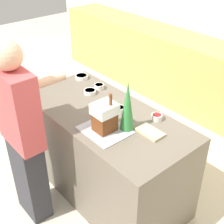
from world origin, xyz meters
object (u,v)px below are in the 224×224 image
Objects in this scene: candy_bowl_front_corner at (120,109)px; person at (23,136)px; cookbook at (150,132)px; gingerbread_house at (105,116)px; candy_bowl_beside_tree at (106,102)px; candy_bowl_far_left at (99,86)px; baking_tray at (105,130)px; decorative_tree at (128,106)px; candy_bowl_near_tray_left at (82,77)px; candy_bowl_near_tray_right at (157,117)px; candy_bowl_far_right at (90,92)px.

person reaches higher than candy_bowl_front_corner.
person is (-0.68, -0.74, -0.06)m from cookbook.
gingerbread_house is at bearing 50.11° from person.
person is (-0.11, -0.76, -0.07)m from candy_bowl_beside_tree.
cookbook is at bearing -10.78° from candy_bowl_far_left.
baking_tray is 0.27m from decorative_tree.
decorative_tree is 0.46m from candy_bowl_beside_tree.
person reaches higher than candy_bowl_near_tray_left.
decorative_tree is 0.33m from candy_bowl_front_corner.
decorative_tree is 4.58× the size of candy_bowl_near_tray_right.
person is (-0.42, -0.50, -0.06)m from baking_tray.
candy_bowl_front_corner is at bearing 5.43° from candy_bowl_beside_tree.
candy_bowl_front_corner reaches higher than cookbook.
gingerbread_house is 0.37m from cookbook.
decorative_tree is 1.95× the size of cookbook.
candy_bowl_near_tray_right is at bearing 26.44° from candy_bowl_front_corner.
candy_bowl_far_right is at bearing -168.34° from candy_bowl_near_tray_right.
candy_bowl_far_left reaches higher than candy_bowl_near_tray_left.
candy_bowl_front_corner is (-0.14, 0.28, 0.02)m from baking_tray.
person is at bearing -129.89° from gingerbread_house.
baking_tray is 3.16× the size of candy_bowl_far_right.
candy_bowl_far_left is at bearing 97.34° from candy_bowl_far_right.
gingerbread_house is 0.47m from candy_bowl_near_tray_right.
decorative_tree reaches higher than candy_bowl_far_left.
candy_bowl_far_right is 0.42m from candy_bowl_front_corner.
candy_bowl_beside_tree is at bearing 81.50° from person.
person is at bearing -109.72° from candy_bowl_front_corner.
baking_tray is 3.86× the size of candy_bowl_far_left.
candy_bowl_far_left is (-0.58, 0.40, 0.02)m from baking_tray.
candy_bowl_beside_tree reaches higher than baking_tray.
candy_bowl_beside_tree is at bearing 139.14° from gingerbread_house.
person is (0.46, -0.91, -0.07)m from candy_bowl_near_tray_left.
candy_bowl_near_tray_left is at bearing 165.01° from decorative_tree.
decorative_tree is 0.28m from cookbook.
candy_bowl_near_tray_right reaches higher than candy_bowl_far_right.
candy_bowl_far_left is 0.45m from candy_bowl_front_corner.
candy_bowl_near_tray_left is at bearing 165.85° from candy_bowl_beside_tree.
candy_bowl_beside_tree is (0.57, -0.14, -0.00)m from candy_bowl_near_tray_left.
candy_bowl_beside_tree is at bearing 177.96° from cookbook.
decorative_tree is 0.69m from candy_bowl_far_right.
candy_bowl_near_tray_left is 1.47× the size of candy_bowl_near_tray_right.
person is (-0.42, -0.50, -0.18)m from gingerbread_house.
baking_tray is 2.75× the size of candy_bowl_near_tray_left.
candy_bowl_far_right is 0.26m from candy_bowl_beside_tree.
candy_bowl_near_tray_left reaches higher than candy_bowl_far_right.
decorative_tree is at bearing 57.31° from baking_tray.
decorative_tree is 3.82× the size of candy_bowl_beside_tree.
candy_bowl_far_left reaches higher than candy_bowl_near_tray_right.
candy_bowl_beside_tree is at bearing -3.39° from candy_bowl_far_right.
gingerbread_house is at bearing -24.96° from candy_bowl_near_tray_left.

